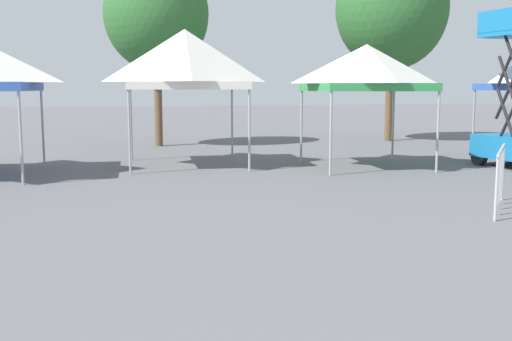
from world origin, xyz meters
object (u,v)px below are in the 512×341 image
at_px(canopy_tent_far_right, 185,59).
at_px(tree_behind_tents_center, 156,14).
at_px(crowd_barrier_near_person, 501,167).
at_px(canopy_tent_left_of_center, 366,68).
at_px(tree_behind_tents_right, 392,8).

xyz_separation_m(canopy_tent_far_right, tree_behind_tents_center, (-0.20, 5.80, 1.83)).
bearing_deg(crowd_barrier_near_person, canopy_tent_far_right, 120.63).
distance_m(canopy_tent_left_of_center, tree_behind_tents_right, 8.82).
bearing_deg(canopy_tent_far_right, canopy_tent_left_of_center, -18.28).
xyz_separation_m(tree_behind_tents_right, crowd_barrier_near_person, (-4.44, -13.20, -4.40)).
xyz_separation_m(canopy_tent_left_of_center, tree_behind_tents_right, (4.29, 7.28, 2.54)).
height_order(canopy_tent_left_of_center, tree_behind_tents_right, tree_behind_tents_right).
distance_m(tree_behind_tents_center, tree_behind_tents_right, 9.05).
distance_m(tree_behind_tents_center, crowd_barrier_near_person, 14.54).
height_order(canopy_tent_far_right, tree_behind_tents_right, tree_behind_tents_right).
relative_size(tree_behind_tents_center, crowd_barrier_near_person, 4.02).
bearing_deg(crowd_barrier_near_person, tree_behind_tents_center, 109.17).
height_order(canopy_tent_left_of_center, crowd_barrier_near_person, canopy_tent_left_of_center).
distance_m(canopy_tent_left_of_center, tree_behind_tents_center, 8.95).
bearing_deg(tree_behind_tents_right, crowd_barrier_near_person, -108.60).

